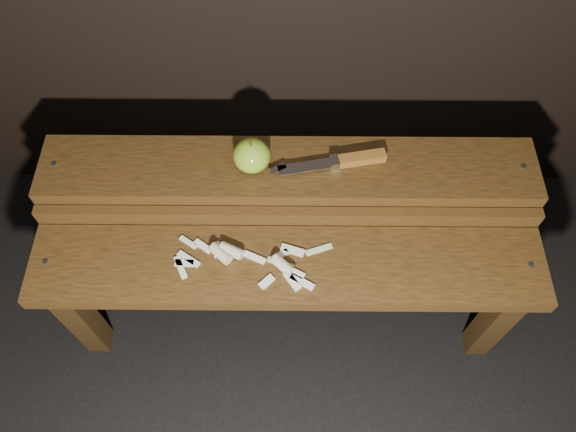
{
  "coord_description": "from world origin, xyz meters",
  "views": [
    {
      "loc": [
        0.01,
        -0.62,
        1.59
      ],
      "look_at": [
        0.0,
        0.06,
        0.45
      ],
      "focal_mm": 35.0,
      "sensor_mm": 36.0,
      "label": 1
    }
  ],
  "objects_px": {
    "knife": "(347,160)",
    "bench_rear_tier": "(288,187)",
    "apple": "(252,155)",
    "bench_front_tier": "(288,280)"
  },
  "relations": [
    {
      "from": "apple",
      "to": "knife",
      "type": "distance_m",
      "value": 0.23
    },
    {
      "from": "knife",
      "to": "apple",
      "type": "bearing_deg",
      "value": -177.94
    },
    {
      "from": "bench_rear_tier",
      "to": "bench_front_tier",
      "type": "bearing_deg",
      "value": -90.0
    },
    {
      "from": "bench_front_tier",
      "to": "bench_rear_tier",
      "type": "distance_m",
      "value": 0.23
    },
    {
      "from": "bench_front_tier",
      "to": "apple",
      "type": "distance_m",
      "value": 0.31
    },
    {
      "from": "bench_rear_tier",
      "to": "apple",
      "type": "xyz_separation_m",
      "value": [
        -0.09,
        0.0,
        0.13
      ]
    },
    {
      "from": "knife",
      "to": "bench_rear_tier",
      "type": "bearing_deg",
      "value": -174.92
    },
    {
      "from": "bench_rear_tier",
      "to": "apple",
      "type": "height_order",
      "value": "apple"
    },
    {
      "from": "bench_front_tier",
      "to": "knife",
      "type": "relative_size",
      "value": 4.27
    },
    {
      "from": "bench_front_tier",
      "to": "knife",
      "type": "height_order",
      "value": "knife"
    }
  ]
}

